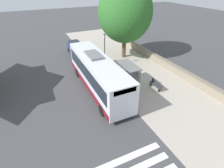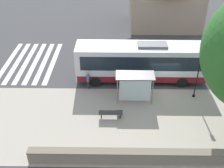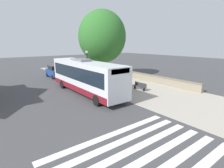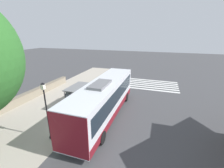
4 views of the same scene
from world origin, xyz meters
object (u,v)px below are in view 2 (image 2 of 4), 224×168
at_px(bus, 141,62).
at_px(pedestrian, 88,79).
at_px(bus_shelter, 135,81).
at_px(street_lamp_near, 199,70).
at_px(bench, 111,113).

distance_m(bus, pedestrian, 5.21).
bearing_deg(bus_shelter, bus, -12.57).
distance_m(bus_shelter, street_lamp_near, 5.34).
distance_m(pedestrian, bench, 4.68).
relative_size(bus, bus_shelter, 3.78).
height_order(pedestrian, street_lamp_near, street_lamp_near).
relative_size(bus, bench, 6.45).
bearing_deg(bus, bus_shelter, 167.43).
bearing_deg(street_lamp_near, bus_shelter, 97.76).
height_order(bus, bench, bus).
relative_size(bus_shelter, street_lamp_near, 0.68).
bearing_deg(bus, pedestrian, 108.53).
distance_m(bus_shelter, bench, 3.38).
relative_size(pedestrian, street_lamp_near, 0.37).
xyz_separation_m(bus_shelter, bench, (-2.27, 1.95, -1.58)).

